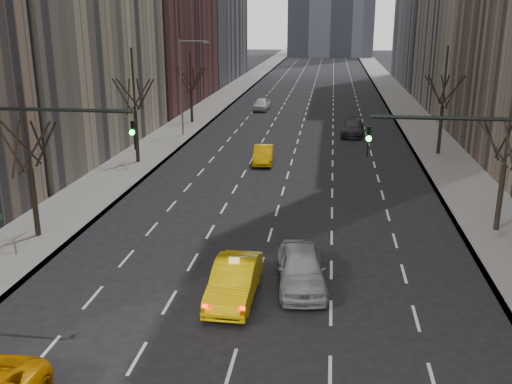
% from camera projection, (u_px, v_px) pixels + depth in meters
% --- Properties ---
extents(sidewalk_left, '(4.50, 320.00, 0.15)m').
position_uv_depth(sidewalk_left, '(221.00, 100.00, 79.16)').
color(sidewalk_left, slate).
rests_on(sidewalk_left, ground).
extents(sidewalk_right, '(4.50, 320.00, 0.15)m').
position_uv_depth(sidewalk_right, '(401.00, 103.00, 76.11)').
color(sidewalk_right, slate).
rests_on(sidewalk_right, ground).
extents(tree_lw_b, '(3.36, 3.50, 7.82)m').
position_uv_depth(tree_lw_b, '(31.00, 169.00, 28.78)').
color(tree_lw_b, black).
rests_on(tree_lw_b, ground).
extents(tree_lw_c, '(3.36, 3.50, 8.74)m').
position_uv_depth(tree_lw_c, '(135.00, 113.00, 43.85)').
color(tree_lw_c, black).
rests_on(tree_lw_c, ground).
extents(tree_lw_d, '(3.36, 3.50, 7.36)m').
position_uv_depth(tree_lw_d, '(191.00, 90.00, 61.05)').
color(tree_lw_d, black).
rests_on(tree_lw_d, ground).
extents(tree_rw_b, '(3.36, 3.50, 7.82)m').
position_uv_depth(tree_rw_b, '(504.00, 165.00, 29.58)').
color(tree_rw_b, black).
rests_on(tree_rw_b, ground).
extents(tree_rw_c, '(3.36, 3.50, 8.74)m').
position_uv_depth(tree_rw_c, '(442.00, 107.00, 46.55)').
color(tree_rw_c, black).
rests_on(tree_rw_c, ground).
extents(traffic_mast_left, '(6.69, 0.39, 8.00)m').
position_uv_depth(traffic_mast_left, '(17.00, 167.00, 22.22)').
color(traffic_mast_left, black).
rests_on(traffic_mast_left, ground).
extents(traffic_mast_right, '(6.69, 0.39, 8.00)m').
position_uv_depth(traffic_mast_right, '(505.00, 184.00, 19.95)').
color(traffic_mast_right, black).
rests_on(traffic_mast_right, ground).
extents(streetlight_far, '(2.83, 0.22, 9.00)m').
position_uv_depth(streetlight_far, '(185.00, 78.00, 53.67)').
color(streetlight_far, slate).
rests_on(streetlight_far, ground).
extents(taxi_sedan, '(1.78, 4.87, 1.60)m').
position_uv_depth(taxi_sedan, '(234.00, 281.00, 23.18)').
color(taxi_sedan, yellow).
rests_on(taxi_sedan, ground).
extents(silver_sedan_ahead, '(2.58, 5.14, 1.68)m').
position_uv_depth(silver_sedan_ahead, '(301.00, 268.00, 24.23)').
color(silver_sedan_ahead, '#93969A').
rests_on(silver_sedan_ahead, ground).
extents(far_taxi, '(1.73, 4.29, 1.38)m').
position_uv_depth(far_taxi, '(263.00, 155.00, 44.91)').
color(far_taxi, '#FFB605').
rests_on(far_taxi, ground).
extents(far_suv_grey, '(2.56, 5.43, 1.53)m').
position_uv_depth(far_suv_grey, '(353.00, 128.00, 55.50)').
color(far_suv_grey, '#2C2C31').
rests_on(far_suv_grey, ground).
extents(far_car_white, '(1.98, 4.45, 1.49)m').
position_uv_depth(far_car_white, '(262.00, 104.00, 70.43)').
color(far_car_white, silver).
rests_on(far_car_white, ground).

